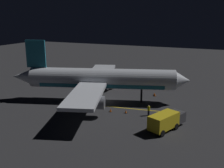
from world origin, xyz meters
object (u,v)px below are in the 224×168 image
Objects in this scene: ground_crew_worker at (149,110)px; traffic_cone_under_wing at (126,112)px; airliner at (99,79)px; traffic_cone_far at (154,94)px; baggage_truck at (166,121)px; catering_truck at (109,82)px; traffic_cone_near_left at (110,110)px; traffic_cone_near_right at (155,95)px.

traffic_cone_under_wing is at bearing -83.48° from ground_crew_worker.
airliner is 58.49× the size of traffic_cone_far.
airliner is at bearing -117.98° from baggage_truck.
traffic_cone_far is at bearing 81.81° from catering_truck.
catering_truck is at bearing -154.63° from traffic_cone_near_left.
traffic_cone_far is (1.53, 10.63, -1.04)m from catering_truck.
baggage_truck reaches higher than traffic_cone_near_right.
traffic_cone_near_left and traffic_cone_under_wing have the same top height.
airliner reaches higher than catering_truck.
baggage_truck is 3.86× the size of ground_crew_worker.
traffic_cone_near_left is 1.00× the size of traffic_cone_under_wing.
catering_truck is 11.64× the size of traffic_cone_under_wing.
baggage_truck is at bearing 20.52° from traffic_cone_far.
catering_truck is 11.12m from traffic_cone_near_right.
airliner is at bearing -48.13° from traffic_cone_far.
baggage_truck reaches higher than traffic_cone_near_left.
baggage_truck is (7.52, 14.15, -2.87)m from airliner.
airliner reaches higher than traffic_cone_near_left.
traffic_cone_far is at bearing -154.12° from traffic_cone_near_right.
catering_truck is at bearing -100.70° from traffic_cone_near_right.
traffic_cone_far is (-11.03, -2.00, -0.64)m from ground_crew_worker.
ground_crew_worker is (12.56, 12.62, -0.41)m from catering_truck.
traffic_cone_far is at bearing -169.74° from ground_crew_worker.
baggage_truck is 8.29m from traffic_cone_under_wing.
traffic_cone_near_left is 1.00× the size of traffic_cone_far.
traffic_cone_near_left is at bearing 44.50° from airliner.
traffic_cone_near_left is at bearing -107.90° from baggage_truck.
catering_truck reaches higher than baggage_truck.
traffic_cone_near_left is (13.45, 6.38, -1.04)m from catering_truck.
traffic_cone_near_left is at bearing -21.55° from traffic_cone_near_right.
catering_truck is at bearing -135.64° from baggage_truck.
airliner is 18.49× the size of ground_crew_worker.
traffic_cone_far is (-0.53, -0.25, 0.00)m from traffic_cone_near_right.
traffic_cone_under_wing is (-3.67, -7.36, -1.02)m from baggage_truck.
traffic_cone_far is at bearing 171.54° from traffic_cone_under_wing.
baggage_truck is 23.29m from catering_truck.
traffic_cone_far is at bearing 160.39° from traffic_cone_near_left.
traffic_cone_near_left is 2.59m from traffic_cone_under_wing.
traffic_cone_near_right is 1.00× the size of traffic_cone_under_wing.
traffic_cone_near_left is 12.26m from traffic_cone_near_right.
airliner is at bearing 13.18° from catering_truck.
catering_truck is 17.81m from ground_crew_worker.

